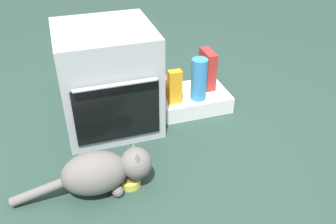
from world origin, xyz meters
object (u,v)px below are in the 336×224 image
object	(u,v)px
pantry_cabinet	(192,99)
water_bottle	(199,79)
sauce_jar	(167,86)
cereal_box	(207,69)
oven	(108,78)
cat	(103,171)
juice_carton	(175,87)
food_bowl	(130,181)

from	to	relation	value
pantry_cabinet	water_bottle	distance (m)	0.23
sauce_jar	water_bottle	bearing A→B (deg)	-29.69
pantry_cabinet	cereal_box	xyz separation A→B (m)	(0.13, 0.06, 0.20)
oven	cat	distance (m)	0.69
juice_carton	sauce_jar	xyz separation A→B (m)	(-0.02, 0.11, -0.05)
food_bowl	cat	xyz separation A→B (m)	(-0.14, 0.01, 0.11)
cereal_box	cat	bearing A→B (deg)	-141.45
juice_carton	food_bowl	bearing A→B (deg)	-128.42
water_bottle	cereal_box	bearing A→B (deg)	49.09
pantry_cabinet	sauce_jar	xyz separation A→B (m)	(-0.19, 0.02, 0.13)
pantry_cabinet	water_bottle	xyz separation A→B (m)	(0.01, -0.09, 0.21)
oven	cereal_box	distance (m)	0.74
oven	cereal_box	bearing A→B (deg)	5.43
pantry_cabinet	juice_carton	distance (m)	0.26
water_bottle	oven	bearing A→B (deg)	173.03
food_bowl	water_bottle	distance (m)	0.88
oven	cat	size ratio (longest dim) A/B	0.90
cereal_box	sauce_jar	bearing A→B (deg)	-174.29
food_bowl	cereal_box	xyz separation A→B (m)	(0.75, 0.71, 0.23)
oven	food_bowl	distance (m)	0.72
sauce_jar	juice_carton	bearing A→B (deg)	-78.82
cat	juice_carton	bearing A→B (deg)	46.17
water_bottle	cat	bearing A→B (deg)	-143.56
food_bowl	water_bottle	xyz separation A→B (m)	(0.63, 0.57, 0.24)
food_bowl	sauce_jar	distance (m)	0.82
oven	cereal_box	xyz separation A→B (m)	(0.73, 0.07, -0.08)
cat	water_bottle	distance (m)	0.96
food_bowl	cat	distance (m)	0.17
cat	sauce_jar	size ratio (longest dim) A/B	5.38
cereal_box	food_bowl	bearing A→B (deg)	-136.47
cat	cereal_box	world-z (taller)	cereal_box
food_bowl	cereal_box	size ratio (longest dim) A/B	0.43
cat	cereal_box	size ratio (longest dim) A/B	2.69
pantry_cabinet	food_bowl	xyz separation A→B (m)	(-0.62, -0.66, -0.03)
food_bowl	cat	world-z (taller)	cat
cereal_box	oven	bearing A→B (deg)	-174.57
oven	pantry_cabinet	bearing A→B (deg)	1.36
cat	juice_carton	size ratio (longest dim) A/B	3.14
cat	food_bowl	bearing A→B (deg)	0.00
cat	cereal_box	distance (m)	1.14
food_bowl	sauce_jar	bearing A→B (deg)	57.75
pantry_cabinet	sauce_jar	world-z (taller)	sauce_jar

